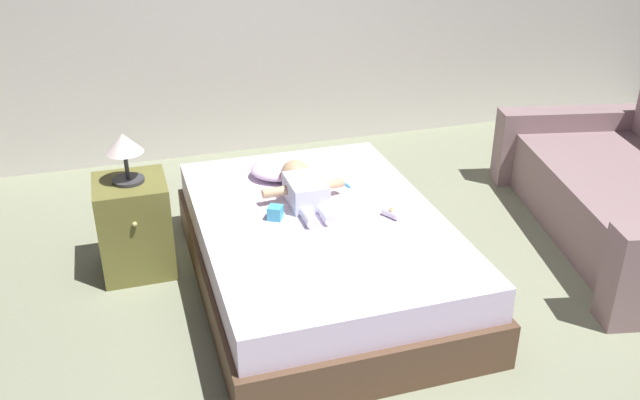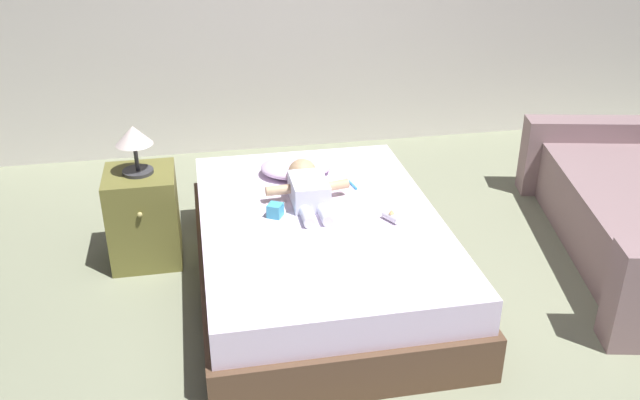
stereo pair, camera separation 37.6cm
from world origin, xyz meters
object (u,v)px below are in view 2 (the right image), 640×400
baby (307,187)px  toothbrush (351,184)px  nightstand (144,217)px  lamp (134,140)px  bed (320,251)px  baby_bottle (391,217)px  pillow (296,167)px  toy_block (275,210)px

baby → toothbrush: baby is taller
nightstand → lamp: (0.00, 0.00, 0.50)m
baby → nightstand: 1.02m
bed → baby_bottle: baby_bottle is taller
baby → baby_bottle: bearing=-41.8°
pillow → baby: 0.36m
pillow → nightstand: nightstand is taller
lamp → bed: bearing=-26.2°
toothbrush → baby_bottle: size_ratio=1.25×
pillow → toy_block: pillow is taller
bed → toothbrush: 0.51m
bed → toy_block: (-0.24, 0.04, 0.27)m
baby → nightstand: baby is taller
bed → pillow: size_ratio=4.46×
bed → baby: baby is taller
pillow → bed: bearing=-86.2°
lamp → baby: bearing=-14.9°
lamp → toy_block: lamp is taller
bed → toy_block: bearing=170.2°
baby → toy_block: baby is taller
nightstand → lamp: lamp is taller
bed → toothbrush: size_ratio=13.51×
pillow → lamp: 1.00m
bed → lamp: bearing=153.8°
baby → toy_block: (-0.21, -0.19, -0.04)m
pillow → nightstand: 0.98m
pillow → toy_block: size_ratio=4.31×
toothbrush → toy_block: 0.60m
nightstand → baby_bottle: 1.51m
toothbrush → nightstand: (-1.25, 0.12, -0.17)m
nightstand → lamp: bearing=90.0°
baby → toothbrush: (0.29, 0.13, -0.07)m
toothbrush → lamp: 1.30m
toy_block → baby_bottle: 0.64m
toy_block → baby_bottle: (0.62, -0.17, -0.01)m
baby_bottle → toy_block: bearing=164.4°
lamp → toy_block: bearing=-30.8°
baby → toothbrush: bearing=24.6°
toothbrush → lamp: size_ratio=0.51×
baby → lamp: size_ratio=2.13×
baby → toy_block: 0.29m
bed → toy_block: size_ratio=19.19×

